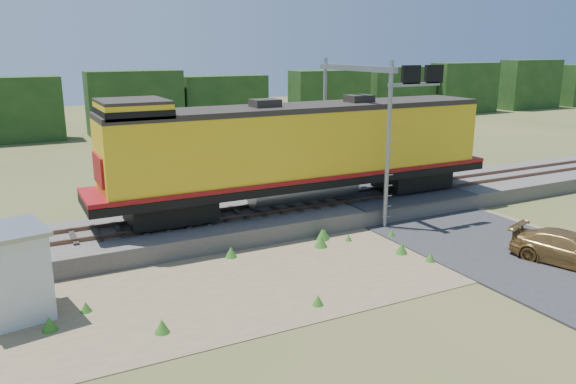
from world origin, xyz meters
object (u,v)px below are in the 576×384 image
signal_gantry (370,101)px  locomotive (299,149)px  shed (5,274)px  car (570,250)px

signal_gantry → locomotive: bearing=168.8°
locomotive → shed: (-12.79, -4.74, -2.07)m
locomotive → signal_gantry: bearing=-11.2°
shed → car: size_ratio=0.66×
locomotive → shed: size_ratio=7.00×
shed → signal_gantry: bearing=3.7°
shed → signal_gantry: signal_gantry is taller
signal_gantry → shed: bearing=-166.0°
shed → signal_gantry: size_ratio=0.38×
locomotive → signal_gantry: size_ratio=2.64×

